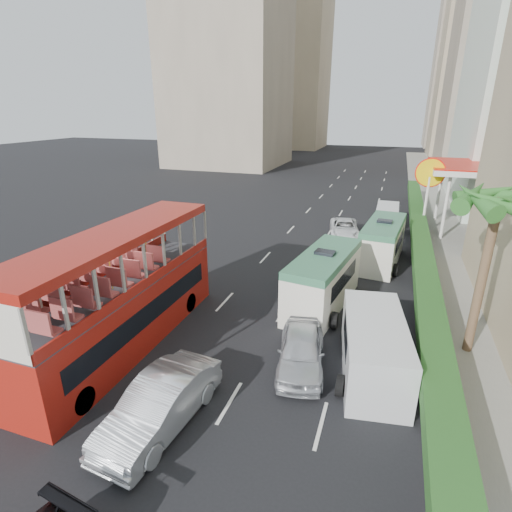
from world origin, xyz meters
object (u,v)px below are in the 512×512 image
at_px(shell_station, 469,199).
at_px(minibus_far, 382,243).
at_px(double_decker_bus, 122,291).
at_px(car_silver_lane_a, 162,425).
at_px(car_silver_lane_b, 300,366).
at_px(minibus_near, 323,280).
at_px(palm_tree, 482,279).
at_px(panel_van_near, 374,348).
at_px(panel_van_far, 387,216).
at_px(van_asset, 344,236).

bearing_deg(shell_station, minibus_far, -123.10).
bearing_deg(double_decker_bus, car_silver_lane_a, -42.99).
xyz_separation_m(car_silver_lane_b, minibus_far, (2.42, 12.75, 1.37)).
bearing_deg(double_decker_bus, minibus_far, 54.03).
height_order(minibus_near, shell_station, shell_station).
distance_m(minibus_far, palm_tree, 10.57).
height_order(car_silver_lane_b, panel_van_near, panel_van_near).
bearing_deg(panel_van_near, car_silver_lane_a, -149.42).
relative_size(car_silver_lane_a, panel_van_near, 0.92).
bearing_deg(palm_tree, panel_van_near, -144.85).
xyz_separation_m(car_silver_lane_a, minibus_near, (3.38, 10.00, 1.41)).
height_order(car_silver_lane_a, shell_station, shell_station).
bearing_deg(car_silver_lane_a, minibus_far, 76.54).
bearing_deg(panel_van_far, car_silver_lane_b, -96.33).
relative_size(van_asset, minibus_far, 0.75).
xyz_separation_m(double_decker_bus, van_asset, (6.83, 18.69, -2.53)).
distance_m(double_decker_bus, panel_van_near, 10.33).
xyz_separation_m(car_silver_lane_a, car_silver_lane_b, (3.53, 4.52, 0.00)).
height_order(car_silver_lane_a, car_silver_lane_b, car_silver_lane_a).
distance_m(panel_van_near, shell_station, 22.43).
bearing_deg(minibus_near, panel_van_near, -51.68).
height_order(minibus_far, panel_van_near, minibus_far).
bearing_deg(car_silver_lane_a, palm_tree, 43.36).
bearing_deg(panel_van_far, minibus_near, -98.95).
relative_size(car_silver_lane_b, panel_van_near, 0.81).
relative_size(car_silver_lane_b, palm_tree, 0.69).
bearing_deg(car_silver_lane_b, panel_van_far, 73.25).
distance_m(van_asset, shell_station, 10.49).
relative_size(double_decker_bus, van_asset, 2.36).
bearing_deg(minibus_far, minibus_near, -103.31).
height_order(van_asset, panel_van_near, panel_van_near).
relative_size(double_decker_bus, minibus_near, 1.73).
xyz_separation_m(double_decker_bus, car_silver_lane_a, (3.93, -3.66, -2.53)).
bearing_deg(panel_van_far, car_silver_lane_a, -102.73).
distance_m(car_silver_lane_b, panel_van_far, 21.92).
bearing_deg(palm_tree, car_silver_lane_a, -142.18).
bearing_deg(minibus_near, shell_station, 70.92).
distance_m(minibus_near, palm_tree, 7.17).
xyz_separation_m(minibus_far, panel_van_near, (0.26, -12.18, -0.29)).
xyz_separation_m(van_asset, shell_station, (9.17, 4.31, 2.75)).
bearing_deg(panel_van_far, van_asset, -127.85).
height_order(van_asset, palm_tree, palm_tree).
distance_m(double_decker_bus, car_silver_lane_b, 7.92).
height_order(panel_van_near, panel_van_far, panel_van_near).
bearing_deg(minibus_far, car_silver_lane_b, -94.63).
distance_m(double_decker_bus, car_silver_lane_a, 5.94).
height_order(double_decker_bus, minibus_far, double_decker_bus).
bearing_deg(shell_station, palm_tree, -96.60).
bearing_deg(panel_van_near, minibus_far, 82.49).
distance_m(car_silver_lane_a, minibus_near, 10.65).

